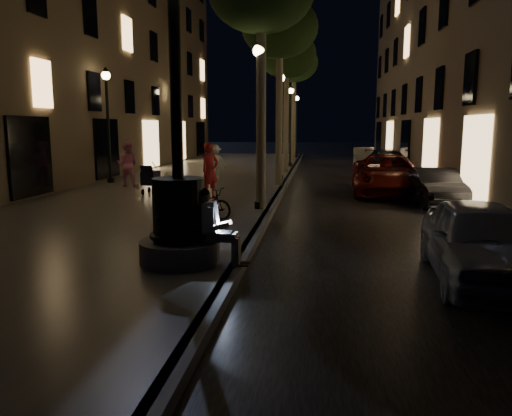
# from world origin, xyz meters

# --- Properties ---
(ground) EXTENTS (120.00, 120.00, 0.00)m
(ground) POSITION_xyz_m (0.00, 15.00, 0.00)
(ground) COLOR black
(ground) RESTS_ON ground
(cobble_lane) EXTENTS (6.00, 45.00, 0.02)m
(cobble_lane) POSITION_xyz_m (3.00, 15.00, 0.01)
(cobble_lane) COLOR black
(cobble_lane) RESTS_ON ground
(promenade) EXTENTS (8.00, 45.00, 0.20)m
(promenade) POSITION_xyz_m (-4.00, 15.00, 0.10)
(promenade) COLOR slate
(promenade) RESTS_ON ground
(curb_strip) EXTENTS (0.25, 45.00, 0.20)m
(curb_strip) POSITION_xyz_m (0.00, 15.00, 0.10)
(curb_strip) COLOR #59595B
(curb_strip) RESTS_ON ground
(building_left) EXTENTS (8.00, 36.00, 15.00)m
(building_left) POSITION_xyz_m (-12.00, 18.00, 7.50)
(building_left) COLOR brown
(building_left) RESTS_ON ground
(fountain_lamppost) EXTENTS (1.40, 1.40, 5.21)m
(fountain_lamppost) POSITION_xyz_m (-1.00, 2.00, 1.21)
(fountain_lamppost) COLOR #59595B
(fountain_lamppost) RESTS_ON promenade
(seated_man_laptop) EXTENTS (0.96, 0.33, 1.33)m
(seated_man_laptop) POSITION_xyz_m (-0.39, 2.00, 0.91)
(seated_man_laptop) COLOR tan
(seated_man_laptop) RESTS_ON promenade
(tree_second) EXTENTS (3.00, 3.00, 7.40)m
(tree_second) POSITION_xyz_m (-0.20, 14.00, 6.33)
(tree_second) COLOR #6B604C
(tree_second) RESTS_ON promenade
(tree_third) EXTENTS (3.00, 3.00, 7.20)m
(tree_third) POSITION_xyz_m (-0.30, 20.00, 6.14)
(tree_third) COLOR #6B604C
(tree_third) RESTS_ON promenade
(tree_far) EXTENTS (3.00, 3.00, 7.50)m
(tree_far) POSITION_xyz_m (-0.22, 26.00, 6.43)
(tree_far) COLOR #6B604C
(tree_far) RESTS_ON promenade
(lamp_curb_a) EXTENTS (0.36, 0.36, 4.81)m
(lamp_curb_a) POSITION_xyz_m (-0.30, 8.00, 3.24)
(lamp_curb_a) COLOR black
(lamp_curb_a) RESTS_ON promenade
(lamp_curb_b) EXTENTS (0.36, 0.36, 4.81)m
(lamp_curb_b) POSITION_xyz_m (-0.30, 16.00, 3.24)
(lamp_curb_b) COLOR black
(lamp_curb_b) RESTS_ON promenade
(lamp_curb_c) EXTENTS (0.36, 0.36, 4.81)m
(lamp_curb_c) POSITION_xyz_m (-0.30, 24.00, 3.24)
(lamp_curb_c) COLOR black
(lamp_curb_c) RESTS_ON promenade
(lamp_curb_d) EXTENTS (0.36, 0.36, 4.81)m
(lamp_curb_d) POSITION_xyz_m (-0.30, 32.00, 3.24)
(lamp_curb_d) COLOR black
(lamp_curb_d) RESTS_ON promenade
(lamp_left_b) EXTENTS (0.36, 0.36, 4.81)m
(lamp_left_b) POSITION_xyz_m (-7.40, 14.00, 3.24)
(lamp_left_b) COLOR black
(lamp_left_b) RESTS_ON promenade
(lamp_left_c) EXTENTS (0.36, 0.36, 4.81)m
(lamp_left_c) POSITION_xyz_m (-7.40, 24.00, 3.24)
(lamp_left_c) COLOR black
(lamp_left_c) RESTS_ON promenade
(stroller) EXTENTS (0.49, 1.11, 1.14)m
(stroller) POSITION_xyz_m (-4.48, 10.64, 0.77)
(stroller) COLOR black
(stroller) RESTS_ON promenade
(car_front) EXTENTS (1.90, 4.11, 1.36)m
(car_front) POSITION_xyz_m (4.11, 2.25, 0.68)
(car_front) COLOR #9EA2A5
(car_front) RESTS_ON ground
(car_second) EXTENTS (1.47, 3.76, 1.22)m
(car_second) POSITION_xyz_m (5.20, 10.51, 0.61)
(car_second) COLOR black
(car_second) RESTS_ON ground
(car_third) EXTENTS (2.78, 5.56, 1.51)m
(car_third) POSITION_xyz_m (4.00, 13.11, 0.76)
(car_third) COLOR maroon
(car_third) RESTS_ON ground
(car_rear) EXTENTS (2.31, 4.80, 1.35)m
(car_rear) POSITION_xyz_m (4.99, 20.14, 0.67)
(car_rear) COLOR #323137
(car_rear) RESTS_ON ground
(car_fifth) EXTENTS (1.53, 3.82, 1.23)m
(car_fifth) POSITION_xyz_m (4.29, 26.39, 0.62)
(car_fifth) COLOR #A0A19C
(car_fifth) RESTS_ON ground
(pedestrian_red) EXTENTS (0.77, 0.81, 1.86)m
(pedestrian_red) POSITION_xyz_m (-2.15, 9.78, 1.13)
(pedestrian_red) COLOR #AE2225
(pedestrian_red) RESTS_ON promenade
(pedestrian_pink) EXTENTS (0.89, 0.71, 1.78)m
(pedestrian_pink) POSITION_xyz_m (-6.15, 12.79, 1.09)
(pedestrian_pink) COLOR pink
(pedestrian_pink) RESTS_ON promenade
(pedestrian_white) EXTENTS (1.17, 0.99, 1.57)m
(pedestrian_white) POSITION_xyz_m (-3.18, 15.61, 0.98)
(pedestrian_white) COLOR white
(pedestrian_white) RESTS_ON promenade
(bicycle) EXTENTS (1.64, 1.04, 0.82)m
(bicycle) POSITION_xyz_m (-1.51, 6.25, 0.61)
(bicycle) COLOR black
(bicycle) RESTS_ON promenade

